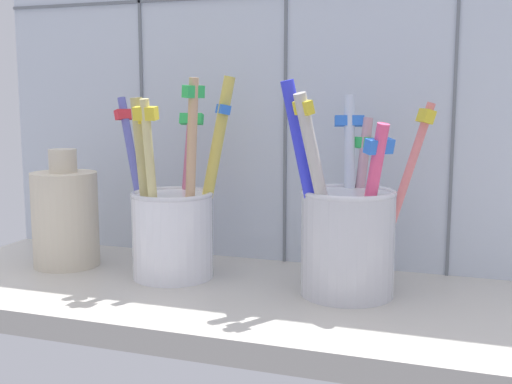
% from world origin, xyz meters
% --- Properties ---
extents(counter_slab, '(0.64, 0.22, 0.02)m').
position_xyz_m(counter_slab, '(0.00, 0.00, 0.01)').
color(counter_slab, '#BCB7AD').
rests_on(counter_slab, ground).
extents(tile_wall_back, '(0.64, 0.02, 0.45)m').
position_xyz_m(tile_wall_back, '(-0.00, 0.12, 0.23)').
color(tile_wall_back, silver).
rests_on(tile_wall_back, ground).
extents(toothbrush_cup_left, '(0.12, 0.11, 0.19)m').
position_xyz_m(toothbrush_cup_left, '(-0.08, 0.02, 0.07)').
color(toothbrush_cup_left, white).
rests_on(toothbrush_cup_left, counter_slab).
extents(toothbrush_cup_right, '(0.12, 0.11, 0.18)m').
position_xyz_m(toothbrush_cup_right, '(0.08, 0.02, 0.07)').
color(toothbrush_cup_right, silver).
rests_on(toothbrush_cup_right, counter_slab).
extents(ceramic_vase, '(0.06, 0.06, 0.12)m').
position_xyz_m(ceramic_vase, '(-0.20, 0.02, 0.07)').
color(ceramic_vase, beige).
rests_on(ceramic_vase, counter_slab).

